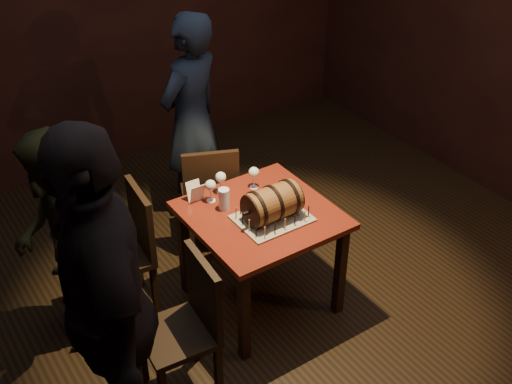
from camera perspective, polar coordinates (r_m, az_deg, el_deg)
room_shell at (r=3.72m, az=1.21°, el=5.73°), size 5.04×5.04×2.80m
pub_table at (r=4.18m, az=0.43°, el=-3.08°), size 0.90×0.90×0.75m
cake_board at (r=4.06m, az=1.45°, el=-2.35°), size 0.45×0.35×0.01m
barrel_cake at (r=3.99m, az=1.47°, el=-1.00°), size 0.40×0.24×0.24m
birthday_candles at (r=4.03m, az=1.46°, el=-1.81°), size 0.40×0.30×0.09m
wine_glass_left at (r=4.17m, az=-4.07°, el=0.52°), size 0.07×0.07×0.16m
wine_glass_mid at (r=4.25m, az=-3.15°, el=1.25°), size 0.07×0.07×0.16m
wine_glass_right at (r=4.30m, az=-0.19°, el=1.69°), size 0.07×0.07×0.16m
pint_of_ale at (r=4.12m, az=-2.86°, el=-0.68°), size 0.07×0.07×0.15m
menu_card at (r=4.22m, az=-5.39°, el=-0.02°), size 0.10×0.05×0.13m
chair_back at (r=4.72m, az=-4.07°, el=-0.21°), size 0.52×0.52×0.93m
chair_left_rear at (r=4.30m, az=-11.21°, el=-4.69°), size 0.44×0.44×0.93m
chair_left_front at (r=3.72m, az=-5.95°, el=-11.33°), size 0.43×0.43×0.93m
person_back at (r=5.02m, az=-5.76°, el=6.33°), size 0.73×0.62×1.72m
person_left_rear at (r=4.07m, az=-17.00°, el=-4.35°), size 0.74×0.85×1.47m
person_left_front at (r=3.18m, az=-13.26°, el=-9.87°), size 0.72×1.24×1.98m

